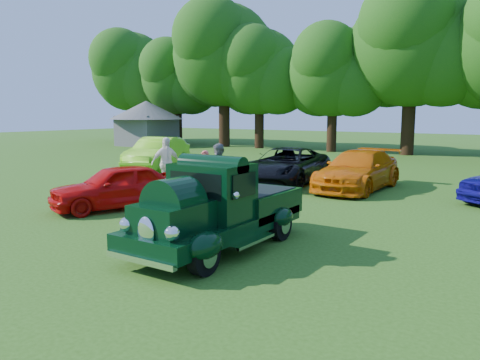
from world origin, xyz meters
The scene contains 11 objects.
ground centered at (0.00, 0.00, 0.00)m, with size 120.00×120.00×0.00m, color #294F12.
hero_pickup centered at (1.75, -0.79, 0.80)m, with size 2.19×4.71×1.84m.
red_convertible centered at (-3.27, 0.86, 0.67)m, with size 1.59×3.95×1.35m, color red.
back_car_lime centered at (-9.18, 8.82, 0.82)m, with size 1.73×4.96×1.63m, color #70D41C.
back_car_black centered at (-1.37, 8.09, 0.73)m, with size 2.43×5.26×1.46m, color black.
back_car_orange centered at (1.59, 8.28, 0.73)m, with size 2.05×5.05×1.46m, color #CE5E07.
spectator_pink centered at (-2.58, 4.30, 0.78)m, with size 0.57×0.37×1.57m, color #D35B57.
spectator_grey centered at (-1.93, 4.22, 0.92)m, with size 0.89×0.69×1.83m, color slate.
spectator_white centered at (-4.53, 4.40, 0.98)m, with size 1.15×0.48×1.97m, color white.
gazebo centered at (-22.00, 21.00, 2.40)m, with size 6.40×6.40×3.90m.
tree_line centered at (2.80, 23.83, 7.13)m, with size 64.47×10.96×12.02m.
Camera 1 is at (7.56, -8.69, 2.89)m, focal length 35.00 mm.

